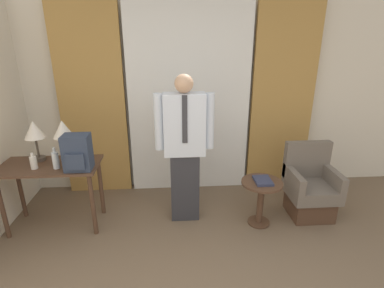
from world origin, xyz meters
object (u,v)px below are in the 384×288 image
Objects in this scene: table_lamp_left at (34,132)px; side_table at (261,196)px; bottle_near_edge at (56,160)px; book at (263,181)px; desk at (51,175)px; bottle_by_lamp at (33,162)px; backpack at (77,153)px; armchair at (310,189)px; table_lamp_right at (63,131)px; person at (185,145)px.

table_lamp_left reaches higher than side_table.
book is (2.27, -0.05, -0.30)m from bottle_near_edge.
desk is 6.04× the size of bottle_by_lamp.
desk is at bearing -42.01° from table_lamp_left.
desk is 0.51m from backpack.
armchair is 0.69m from side_table.
table_lamp_right is 0.34m from bottle_near_edge.
armchair is at bearing -2.22° from table_lamp_left.
backpack is (0.53, -0.28, -0.15)m from table_lamp_left.
book is (2.23, -0.29, -0.55)m from table_lamp_right.
table_lamp_left is 3.30m from armchair.
table_lamp_left is 0.62m from backpack.
desk is at bearing 158.90° from backpack.
backpack is at bearing -6.10° from bottle_by_lamp.
bottle_by_lamp is 0.50m from backpack.
armchair is 1.62× the size of side_table.
armchair is 3.66× the size of book.
side_table is at bearing -1.37° from bottle_near_edge.
backpack is 2.76m from armchair.
armchair is at bearing 14.10° from book.
table_lamp_right is 2.32m from book.
armchair is (2.93, 0.11, -0.54)m from bottle_near_edge.
book is (2.39, -0.15, -0.08)m from desk.
armchair is (3.21, -0.12, -0.78)m from table_lamp_left.
table_lamp_right is at bearing 127.30° from backpack.
table_lamp_right is at bearing 172.52° from side_table.
person is at bearing 5.81° from bottle_near_edge.
person is 1.66m from armchair.
person is at bearing 167.65° from book.
bottle_near_edge is 0.26× the size of armchair.
armchair is (2.68, 0.16, -0.63)m from backpack.
table_lamp_left is 0.31m from table_lamp_right.
bottle_near_edge reaches higher than book.
bottle_near_edge is 2.32m from side_table.
table_lamp_left is at bearing 137.99° from desk.
book is at bearing -6.50° from table_lamp_left.
table_lamp_right is 0.52× the size of armchair.
armchair is at bearing -1.01° from person.
bottle_by_lamp reaches higher than book.
person reaches higher than armchair.
table_lamp_right is 0.27× the size of person.
bottle_by_lamp is 1.63m from person.
table_lamp_left reaches higher than bottle_by_lamp.
side_table is (-0.67, -0.17, 0.04)m from armchair.
person reaches higher than bottle_by_lamp.
bottle_near_edge reaches higher than side_table.
table_lamp_right is at bearing 172.61° from book.
backpack is at bearing 179.75° from side_table.
table_lamp_right is 2.61× the size of bottle_by_lamp.
table_lamp_left reaches higher than desk.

